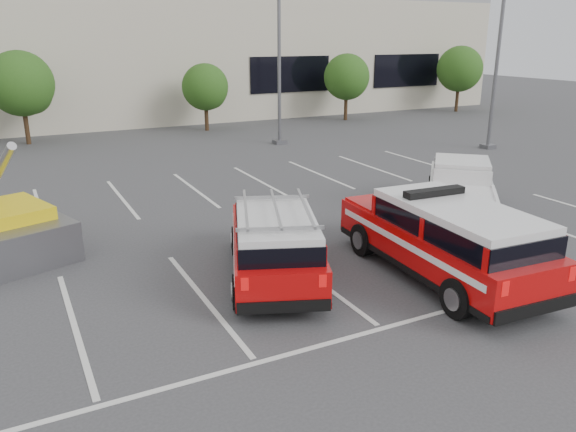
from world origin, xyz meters
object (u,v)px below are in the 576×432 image
tree_mid_right (206,89)px  light_pole_right (499,43)px  tree_mid_left (23,86)px  convention_building (92,48)px  ladder_suv (275,249)px  white_pickup (460,194)px  tree_right (347,79)px  fire_chief_suv (444,244)px  tree_far_right (460,70)px  utility_rig (11,234)px  light_pole_mid (279,43)px

tree_mid_right → light_pole_right: light_pole_right is taller
tree_mid_left → tree_mid_right: 10.01m
convention_building → ladder_suv: convention_building is taller
white_pickup → ladder_suv: bearing=-123.9°
tree_mid_right → tree_right: tree_right is taller
fire_chief_suv → tree_right: bearing=65.8°
tree_far_right → utility_rig: bearing=-151.1°
white_pickup → ladder_suv: (-7.51, -1.89, 0.08)m
light_pole_mid → ladder_suv: size_ratio=1.97×
tree_mid_right → white_pickup: bearing=-85.4°
tree_right → tree_far_right: size_ratio=0.91×
tree_far_right → white_pickup: (-18.42, -19.87, -2.36)m
tree_mid_left → white_pickup: tree_mid_left is taller
tree_far_right → ladder_suv: size_ratio=0.93×
fire_chief_suv → white_pickup: 5.34m
convention_building → tree_far_right: 26.83m
light_pole_mid → white_pickup: (-0.33, -13.83, -4.51)m
light_pole_mid → tree_mid_right: bearing=107.5°
convention_building → light_pole_right: size_ratio=5.86×
tree_mid_left → fire_chief_suv: bearing=-71.9°
convention_building → white_pickup: size_ratio=11.08×
convention_building → white_pickup: convention_building is taller
light_pole_mid → ladder_suv: bearing=-116.5°
white_pickup → tree_mid_left: bearing=162.2°
light_pole_mid → ladder_suv: (-7.83, -15.72, -4.42)m
tree_far_right → light_pole_right: (-9.09, -12.05, 2.14)m
ladder_suv → tree_far_right: bearing=61.3°
tree_mid_left → white_pickup: size_ratio=0.89×
tree_right → ladder_suv: 27.04m
tree_mid_left → tree_mid_right: tree_mid_left is taller
tree_mid_right → white_pickup: (1.58, -19.87, -1.82)m
tree_far_right → light_pole_right: light_pole_right is taller
light_pole_right → fire_chief_suv: light_pole_right is taller
ladder_suv → fire_chief_suv: bearing=-4.3°
tree_mid_right → tree_right: bearing=0.0°
tree_mid_left → tree_right: bearing=-0.0°
tree_mid_left → tree_far_right: (30.00, 0.00, 0.00)m
ladder_suv → light_pole_right: bearing=51.3°
convention_building → light_pole_mid: size_ratio=5.86×
fire_chief_suv → tree_mid_right: bearing=87.8°
convention_building → tree_right: 17.96m
tree_right → light_pole_mid: light_pole_mid is taller
convention_building → tree_far_right: size_ratio=12.38×
tree_mid_left → tree_mid_right: (10.00, -0.00, -0.54)m
tree_mid_right → utility_rig: tree_mid_right is taller
convention_building → white_pickup: bearing=-77.7°
convention_building → tree_far_right: bearing=-21.5°
tree_mid_right → light_pole_right: bearing=-47.8°
tree_right → tree_far_right: bearing=0.0°
tree_mid_right → fire_chief_suv: size_ratio=0.67×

